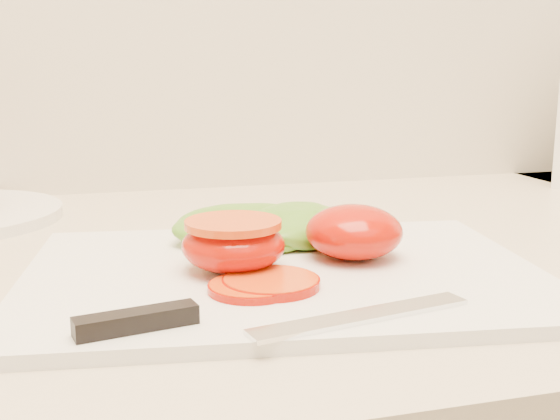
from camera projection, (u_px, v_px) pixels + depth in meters
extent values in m
cube|color=beige|center=(552.00, 240.00, 0.74)|extent=(3.92, 0.65, 0.03)
cube|color=white|center=(283.00, 274.00, 0.55)|extent=(0.44, 0.34, 0.01)
ellipsoid|color=#B00903|center=(354.00, 232.00, 0.58)|extent=(0.08, 0.08, 0.04)
ellipsoid|color=#B00903|center=(233.00, 245.00, 0.54)|extent=(0.08, 0.08, 0.04)
cylinder|color=red|center=(233.00, 224.00, 0.54)|extent=(0.08, 0.08, 0.01)
cylinder|color=orange|center=(271.00, 283.00, 0.51)|extent=(0.07, 0.07, 0.01)
cylinder|color=orange|center=(252.00, 287.00, 0.50)|extent=(0.06, 0.06, 0.01)
ellipsoid|color=#509527|center=(252.00, 228.00, 0.63)|extent=(0.15, 0.11, 0.03)
ellipsoid|color=#509527|center=(306.00, 225.00, 0.64)|extent=(0.15, 0.15, 0.03)
cube|color=silver|center=(362.00, 316.00, 0.44)|extent=(0.16, 0.05, 0.00)
cube|color=black|center=(137.00, 320.00, 0.42)|extent=(0.08, 0.03, 0.01)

